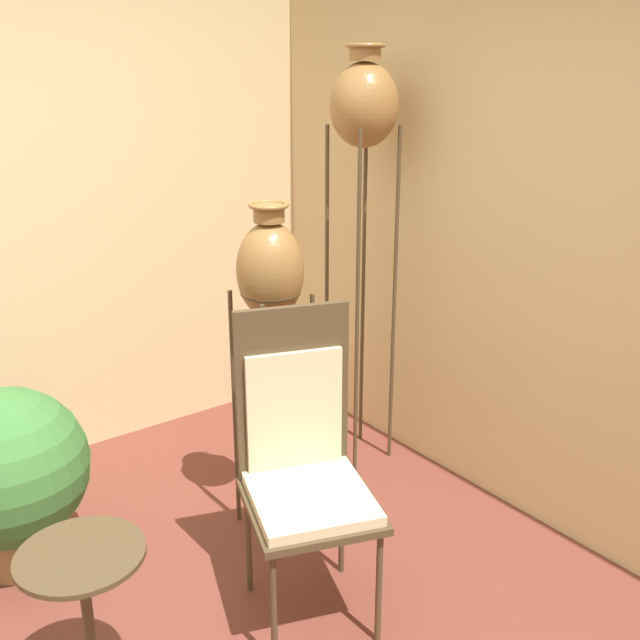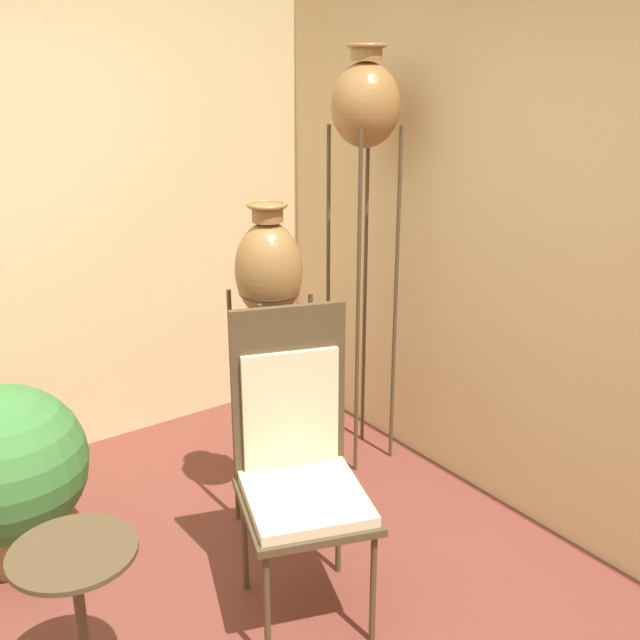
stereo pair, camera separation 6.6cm
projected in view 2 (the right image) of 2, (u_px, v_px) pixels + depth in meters
wall_right at (546, 236)px, 3.22m from camera, size 0.06×7.71×2.70m
vase_stand_tall at (365, 116)px, 3.55m from camera, size 0.33×0.33×2.14m
vase_stand_medium at (269, 276)px, 3.14m from camera, size 0.29×0.29×1.52m
chair at (298, 455)px, 2.84m from camera, size 0.61×0.63×1.20m
side_table at (79, 597)px, 2.37m from camera, size 0.40×0.40×0.63m
potted_plant at (7, 469)px, 3.11m from camera, size 0.67×0.67×0.81m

